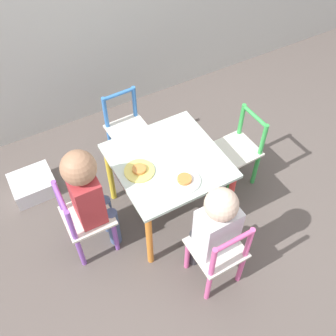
# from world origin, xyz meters

# --- Properties ---
(ground_plane) EXTENTS (6.00, 6.00, 0.00)m
(ground_plane) POSITION_xyz_m (0.00, 0.00, 0.00)
(ground_plane) COLOR #5B514C
(kids_table) EXTENTS (0.59, 0.59, 0.49)m
(kids_table) POSITION_xyz_m (0.00, 0.00, 0.42)
(kids_table) COLOR silver
(kids_table) RESTS_ON ground_plane
(chair_purple) EXTENTS (0.27, 0.27, 0.54)m
(chair_purple) POSITION_xyz_m (-0.53, 0.01, 0.27)
(chair_purple) COLOR silver
(chair_purple) RESTS_ON ground_plane
(chair_pink) EXTENTS (0.26, 0.26, 0.54)m
(chair_pink) POSITION_xyz_m (0.01, -0.53, 0.27)
(chair_pink) COLOR silver
(chair_pink) RESTS_ON ground_plane
(chair_blue) EXTENTS (0.27, 0.27, 0.54)m
(chair_blue) POSITION_xyz_m (-0.02, 0.53, 0.27)
(chair_blue) COLOR silver
(chair_blue) RESTS_ON ground_plane
(chair_green) EXTENTS (0.27, 0.27, 0.54)m
(chair_green) POSITION_xyz_m (0.53, 0.02, 0.27)
(chair_green) COLOR silver
(chair_green) RESTS_ON ground_plane
(child_left) EXTENTS (0.23, 0.20, 0.78)m
(child_left) POSITION_xyz_m (-0.47, 0.01, 0.48)
(child_left) COLOR #4C608E
(child_left) RESTS_ON ground_plane
(child_front) EXTENTS (0.20, 0.22, 0.74)m
(child_front) POSITION_xyz_m (0.00, -0.47, 0.45)
(child_front) COLOR #38383D
(child_front) RESTS_ON ground_plane
(plate_left) EXTENTS (0.16, 0.16, 0.03)m
(plate_left) POSITION_xyz_m (-0.18, 0.00, 0.50)
(plate_left) COLOR #EADB66
(plate_left) RESTS_ON kids_table
(plate_front) EXTENTS (0.17, 0.17, 0.03)m
(plate_front) POSITION_xyz_m (-0.00, -0.18, 0.50)
(plate_front) COLOR white
(plate_front) RESTS_ON kids_table
(storage_bin) EXTENTS (0.27, 0.24, 0.12)m
(storage_bin) POSITION_xyz_m (-0.70, 0.57, 0.06)
(storage_bin) COLOR silver
(storage_bin) RESTS_ON ground_plane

